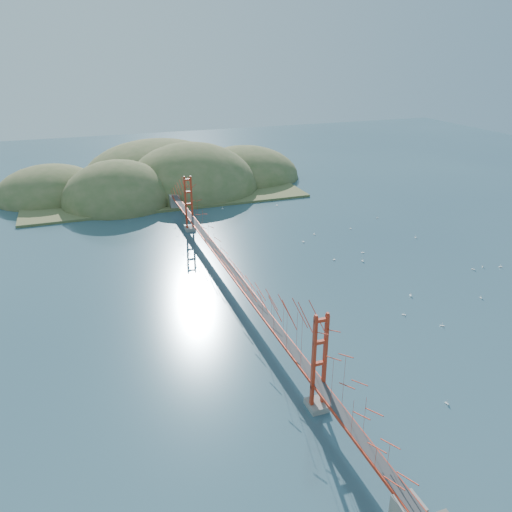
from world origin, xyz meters
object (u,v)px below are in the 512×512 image
object	(u,v)px
sailboat_1	(303,241)
bridge	(232,250)
sailboat_0	(363,261)
sailboat_2	(442,325)

from	to	relation	value
sailboat_1	bridge	bearing A→B (deg)	-142.25
bridge	sailboat_0	size ratio (longest dim) A/B	134.96
sailboat_0	sailboat_1	size ratio (longest dim) A/B	1.08
bridge	sailboat_2	bearing A→B (deg)	-40.72
bridge	sailboat_2	size ratio (longest dim) A/B	143.33
bridge	sailboat_2	world-z (taller)	bridge
bridge	sailboat_1	world-z (taller)	bridge
bridge	sailboat_0	xyz separation A→B (m)	(25.77, 2.79, -6.86)
bridge	sailboat_1	bearing A→B (deg)	37.75
sailboat_0	sailboat_1	distance (m)	13.86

